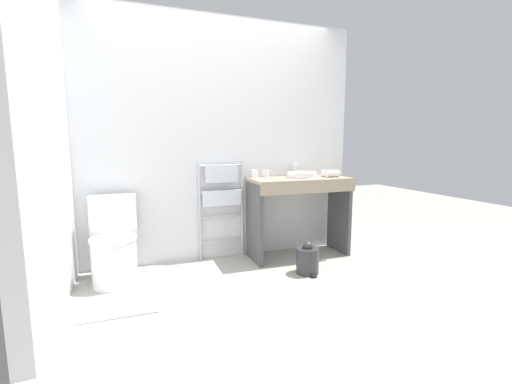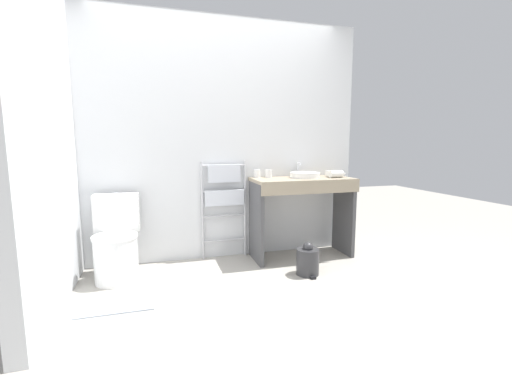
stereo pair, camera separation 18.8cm
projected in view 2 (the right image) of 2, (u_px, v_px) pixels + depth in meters
name	position (u px, v px, depth m)	size (l,w,h in m)	color
ground_plane	(256.00, 309.00, 2.56)	(12.00, 12.00, 0.00)	#A8A399
wall_back	(221.00, 141.00, 3.63)	(3.02, 0.12, 2.51)	silver
wall_side	(48.00, 140.00, 2.57)	(0.12, 1.88, 2.51)	silver
toilet	(116.00, 245.00, 3.10)	(0.40, 0.52, 0.77)	white
towel_radiator	(224.00, 192.00, 3.61)	(0.49, 0.06, 1.04)	silver
vanity_counter	(302.00, 203.00, 3.65)	(1.06, 0.50, 0.86)	gray
sink_basin	(305.00, 175.00, 3.65)	(0.32, 0.32, 0.06)	white
faucet	(298.00, 167.00, 3.81)	(0.02, 0.10, 0.15)	silver
cup_near_wall	(257.00, 174.00, 3.66)	(0.07, 0.07, 0.09)	white
cup_near_edge	(269.00, 174.00, 3.65)	(0.07, 0.07, 0.08)	white
hair_dryer	(336.00, 174.00, 3.67)	(0.19, 0.18, 0.08)	white
trash_bin	(308.00, 261.00, 3.21)	(0.21, 0.25, 0.31)	#333335
bath_mat	(117.00, 303.00, 2.64)	(0.56, 0.36, 0.01)	#B2BCCC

